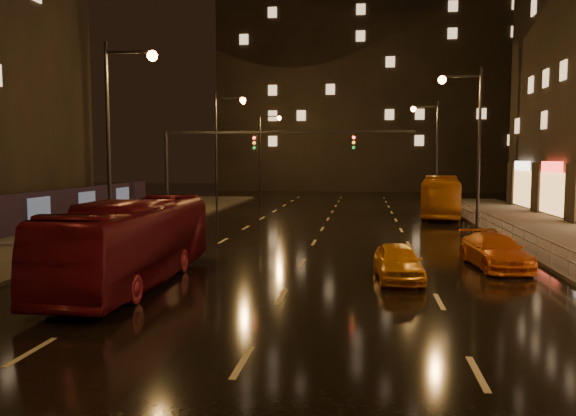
{
  "coord_description": "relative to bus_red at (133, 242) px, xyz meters",
  "views": [
    {
      "loc": [
        2.59,
        -13.74,
        4.44
      ],
      "look_at": [
        -0.4,
        8.52,
        2.5
      ],
      "focal_mm": 35.0,
      "sensor_mm": 36.0,
      "label": 1
    }
  ],
  "objects": [
    {
      "name": "bus_red",
      "position": [
        0.0,
        0.0,
        0.0
      ],
      "size": [
        2.76,
        10.87,
        3.01
      ],
      "primitive_type": "imported",
      "rotation": [
        0.0,
        0.0,
        0.02
      ],
      "color": "#590C17",
      "rests_on": "ground"
    },
    {
      "name": "ground",
      "position": [
        5.55,
        14.77,
        -1.51
      ],
      "size": [
        140.0,
        140.0,
        0.0
      ],
      "primitive_type": "plane",
      "color": "black",
      "rests_on": "ground"
    },
    {
      "name": "railing_right",
      "position": [
        15.75,
        12.77,
        -0.61
      ],
      "size": [
        0.05,
        56.0,
        1.0
      ],
      "color": "#99999E",
      "rests_on": "sidewalk_right"
    },
    {
      "name": "sidewalk_left",
      "position": [
        -7.95,
        9.77,
        -1.43
      ],
      "size": [
        7.0,
        70.0,
        0.15
      ],
      "primitive_type": "cube",
      "color": "#38332D",
      "rests_on": "ground"
    },
    {
      "name": "building_distant",
      "position": [
        9.55,
        66.77,
        16.49
      ],
      "size": [
        44.0,
        16.0,
        36.0
      ],
      "primitive_type": "cube",
      "color": "black",
      "rests_on": "ground"
    },
    {
      "name": "bus_curb",
      "position": [
        14.13,
        25.92,
        0.09
      ],
      "size": [
        4.11,
        11.72,
        3.2
      ],
      "primitive_type": "imported",
      "rotation": [
        0.0,
        0.0,
        -0.13
      ],
      "color": "#8B470D",
      "rests_on": "ground"
    },
    {
      "name": "taxi_near",
      "position": [
        9.45,
        1.88,
        -0.83
      ],
      "size": [
        1.87,
        4.07,
        1.35
      ],
      "primitive_type": "imported",
      "rotation": [
        0.0,
        0.0,
        0.07
      ],
      "color": "orange",
      "rests_on": "ground"
    },
    {
      "name": "traffic_signal",
      "position": [
        0.49,
        14.77,
        3.23
      ],
      "size": [
        15.31,
        0.32,
        6.2
      ],
      "color": "black",
      "rests_on": "ground"
    },
    {
      "name": "taxi_far",
      "position": [
        13.55,
        4.77,
        -0.82
      ],
      "size": [
        2.52,
        4.95,
        1.38
      ],
      "primitive_type": "imported",
      "rotation": [
        0.0,
        0.0,
        0.13
      ],
      "color": "orange",
      "rests_on": "ground"
    }
  ]
}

